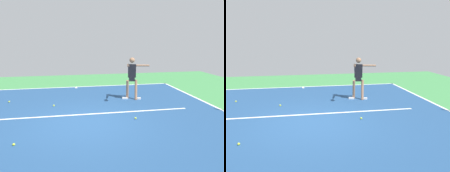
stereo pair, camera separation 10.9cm
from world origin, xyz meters
The scene contains 10 objects.
ground_plane centered at (0.00, 0.00, 0.00)m, with size 19.77×19.77×0.00m, color #428E4C.
court_surface centered at (0.00, 0.00, 0.00)m, with size 10.44×11.50×0.00m, color navy.
court_line_baseline_near centered at (0.00, -5.70, 0.00)m, with size 10.44×0.10×0.01m, color white.
court_line_service centered at (0.00, -0.89, 0.00)m, with size 7.83×0.10×0.01m, color white.
court_line_centre_mark centered at (0.00, -5.50, 0.00)m, with size 0.10×0.30×0.01m, color white.
tennis_player centered at (-2.27, -2.59, 1.07)m, with size 1.16×1.21×1.84m.
tennis_ball_far_corner centered at (1.05, -2.13, 0.03)m, with size 0.07×0.07×0.07m, color yellow.
tennis_ball_near_player centered at (2.90, -3.08, 0.03)m, with size 0.07×0.07×0.07m, color yellow.
tennis_ball_near_service_line centered at (1.91, 1.27, 0.03)m, with size 0.07×0.07×0.07m, color #CCE033.
tennis_ball_centre_court centered at (-1.69, -0.06, 0.03)m, with size 0.07×0.07×0.07m, color #CCE033.
Camera 1 is at (0.57, 7.35, 2.73)m, focal length 38.90 mm.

